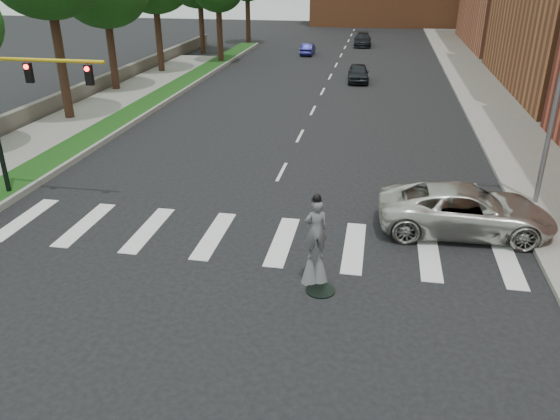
{
  "coord_description": "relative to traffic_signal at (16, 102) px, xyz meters",
  "views": [
    {
      "loc": [
        4.32,
        -16.17,
        9.23
      ],
      "look_at": [
        1.38,
        0.0,
        1.7
      ],
      "focal_mm": 35.0,
      "sensor_mm": 36.0,
      "label": 1
    }
  ],
  "objects": [
    {
      "name": "sidewalk_left",
      "position": [
        -4.72,
        7.0,
        -4.06
      ],
      "size": [
        4.0,
        60.0,
        0.18
      ],
      "primitive_type": "cube",
      "color": "gray",
      "rests_on": "ground"
    },
    {
      "name": "streetlight",
      "position": [
        20.68,
        3.0,
        0.75
      ],
      "size": [
        2.05,
        0.2,
        9.0
      ],
      "color": "slate",
      "rests_on": "ground"
    },
    {
      "name": "stone_wall",
      "position": [
        -7.22,
        19.0,
        -3.6
      ],
      "size": [
        0.5,
        56.0,
        1.1
      ],
      "primitive_type": "cube",
      "color": "#5A554D",
      "rests_on": "ground"
    },
    {
      "name": "manhole",
      "position": [
        12.78,
        -5.0,
        -4.13
      ],
      "size": [
        0.9,
        0.9,
        0.04
      ],
      "primitive_type": "cylinder",
      "color": "black",
      "rests_on": "ground"
    },
    {
      "name": "grass_median",
      "position": [
        -1.72,
        17.0,
        -4.03
      ],
      "size": [
        2.0,
        60.0,
        0.25
      ],
      "primitive_type": "cube",
      "color": "#133A10",
      "rests_on": "ground"
    },
    {
      "name": "median_curb",
      "position": [
        -0.67,
        17.0,
        -4.01
      ],
      "size": [
        0.2,
        60.0,
        0.28
      ],
      "primitive_type": "cube",
      "color": "gray",
      "rests_on": "ground"
    },
    {
      "name": "ground_plane",
      "position": [
        9.78,
        -3.0,
        -4.15
      ],
      "size": [
        160.0,
        160.0,
        0.0
      ],
      "primitive_type": "plane",
      "color": "black",
      "rests_on": "ground"
    },
    {
      "name": "car_far",
      "position": [
        11.71,
        48.49,
        -3.43
      ],
      "size": [
        2.22,
        5.02,
        1.43
      ],
      "primitive_type": "imported",
      "rotation": [
        0.0,
        0.0,
        0.04
      ],
      "color": "black",
      "rests_on": "ground"
    },
    {
      "name": "traffic_signal",
      "position": [
        0.0,
        0.0,
        0.0
      ],
      "size": [
        5.3,
        0.23,
        6.2
      ],
      "color": "black",
      "rests_on": "ground"
    },
    {
      "name": "car_near",
      "position": [
        12.28,
        27.26,
        -3.43
      ],
      "size": [
        1.97,
        4.31,
        1.43
      ],
      "primitive_type": "imported",
      "rotation": [
        0.0,
        0.0,
        0.07
      ],
      "color": "black",
      "rests_on": "ground"
    },
    {
      "name": "stilt_performer",
      "position": [
        12.53,
        -4.5,
        -2.91
      ],
      "size": [
        0.83,
        0.68,
        3.01
      ],
      "rotation": [
        0.0,
        0.0,
        3.49
      ],
      "color": "black",
      "rests_on": "ground"
    },
    {
      "name": "suv_crossing",
      "position": [
        17.56,
        0.0,
        -3.27
      ],
      "size": [
        6.43,
        3.16,
        1.76
      ],
      "primitive_type": "imported",
      "rotation": [
        0.0,
        0.0,
        1.61
      ],
      "color": "#B8B6AE",
      "rests_on": "ground"
    },
    {
      "name": "car_mid",
      "position": [
        6.23,
        40.76,
        -3.56
      ],
      "size": [
        1.27,
        3.6,
        1.18
      ],
      "primitive_type": "imported",
      "rotation": [
        0.0,
        0.0,
        3.14
      ],
      "color": "navy",
      "rests_on": "ground"
    },
    {
      "name": "sidewalk_right",
      "position": [
        22.28,
        22.0,
        -4.06
      ],
      "size": [
        5.0,
        90.0,
        0.18
      ],
      "primitive_type": "cube",
      "color": "gray",
      "rests_on": "ground"
    }
  ]
}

